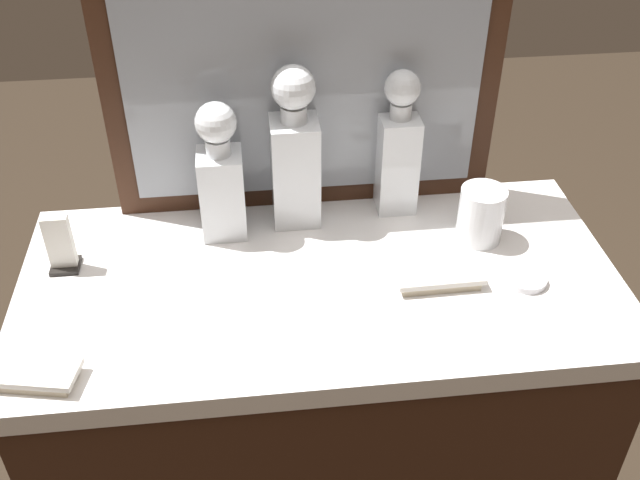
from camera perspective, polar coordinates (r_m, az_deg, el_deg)
dresser at (r=1.63m, az=0.00°, el=-15.41°), size 1.06×0.52×0.92m
dresser_mirror at (r=1.35m, az=-1.22°, el=13.75°), size 0.73×0.03×0.60m
crystal_decanter_front at (r=1.42m, az=6.03°, el=6.53°), size 0.07×0.07×0.29m
crystal_decanter_left at (r=1.37m, az=-1.95°, el=6.15°), size 0.09×0.09×0.32m
crystal_decanter_right at (r=1.36m, az=-7.65°, el=4.38°), size 0.08×0.08×0.27m
crystal_tumbler_far_left at (r=1.39m, az=12.34°, el=1.79°), size 0.08×0.08×0.11m
silver_brush_right at (r=1.19m, az=-21.67°, el=-9.65°), size 0.16×0.09×0.02m
silver_brush_front at (r=1.29m, az=9.21°, el=-2.97°), size 0.15×0.06×0.02m
porcelain_dish at (r=1.33m, az=15.69°, el=-2.96°), size 0.07×0.07×0.01m
napkin_holder at (r=1.37m, az=-19.45°, el=-0.51°), size 0.05×0.05×0.11m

